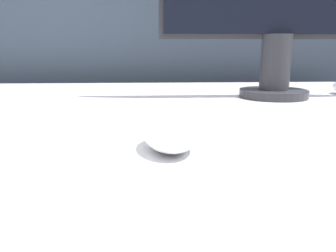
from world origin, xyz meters
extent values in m
cube|color=#333D4C|center=(0.00, 0.72, 0.53)|extent=(5.00, 0.03, 1.06)
ellipsoid|color=white|center=(0.06, -0.23, 0.74)|extent=(0.08, 0.11, 0.04)
cube|color=silver|center=(-0.04, -0.03, 0.72)|extent=(0.41, 0.17, 0.02)
cube|color=white|center=(-0.04, -0.03, 0.74)|extent=(0.39, 0.16, 0.01)
cylinder|color=#28282D|center=(0.36, 0.21, 0.73)|extent=(0.17, 0.17, 0.02)
cylinder|color=#28282D|center=(0.36, 0.21, 0.81)|extent=(0.07, 0.07, 0.14)
camera|label=1|loc=(0.04, -0.62, 0.84)|focal=35.00mm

